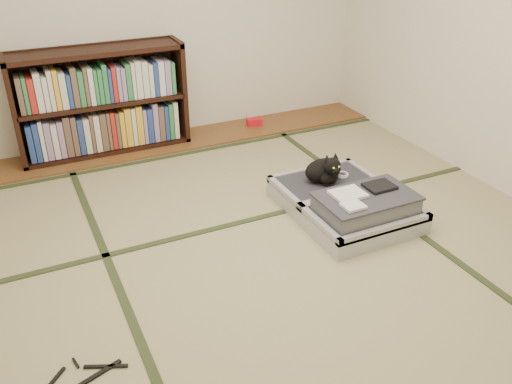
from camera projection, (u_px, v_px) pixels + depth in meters
name	position (u px, v px, depth m)	size (l,w,h in m)	color
floor	(272.00, 250.00, 3.55)	(4.50, 4.50, 0.00)	tan
wood_strip	(176.00, 141.00, 5.14)	(4.00, 0.50, 0.02)	brown
red_item	(254.00, 122.00, 5.46)	(0.15, 0.09, 0.07)	red
room_shell	(276.00, 21.00, 2.86)	(4.50, 4.50, 4.50)	white
tatami_borders	(241.00, 215.00, 3.94)	(4.00, 4.50, 0.01)	#2D381E
bookcase	(102.00, 104.00, 4.74)	(1.48, 0.34, 0.95)	black
suitcase	(348.00, 204.00, 3.88)	(0.75, 1.00, 0.30)	#ABACB0
cat	(325.00, 170.00, 4.04)	(0.33, 0.34, 0.27)	black
cable_coil	(342.00, 175.00, 4.18)	(0.10, 0.10, 0.03)	white
hanger	(80.00, 380.00, 2.58)	(0.44, 0.27, 0.01)	black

